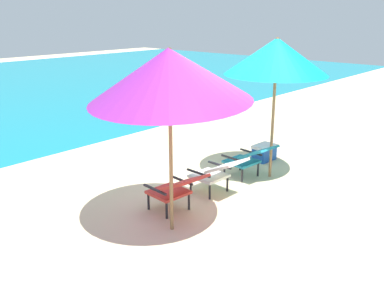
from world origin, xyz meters
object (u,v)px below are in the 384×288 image
Objects in this scene: lounge_chair_left at (176,188)px; lounge_chair_right at (249,157)px; cooler_box at (264,152)px; lounge_chair_center at (217,171)px; beach_umbrella_right at (276,56)px; beach_umbrella_left at (170,75)px.

lounge_chair_left is 1.00× the size of lounge_chair_right.
lounge_chair_right is at bearing -161.60° from cooler_box.
lounge_chair_center is 2.16m from beach_umbrella_right.
beach_umbrella_left is at bearing -169.09° from cooler_box.
lounge_chair_left is 1.78m from beach_umbrella_left.
lounge_chair_right is 1.79m from beach_umbrella_right.
beach_umbrella_right is at bearing -6.05° from lounge_chair_left.
beach_umbrella_left is 5.15× the size of cooler_box.
beach_umbrella_left reaches higher than lounge_chair_left.
beach_umbrella_left is at bearing -168.45° from lounge_chair_center.
beach_umbrella_right is (0.34, -0.23, 1.74)m from lounge_chair_right.
beach_umbrella_left is (-2.25, -0.29, 1.71)m from lounge_chair_right.
lounge_chair_left is at bearing 36.65° from beach_umbrella_left.
lounge_chair_left is at bearing 179.82° from lounge_chair_right.
beach_umbrella_left is at bearing -143.35° from lounge_chair_left.
lounge_chair_center is 1.83× the size of cooler_box.
lounge_chair_right is at bearing 7.29° from beach_umbrella_left.
beach_umbrella_left is 3.87m from cooler_box.
beach_umbrella_left is 2.59m from beach_umbrella_right.
lounge_chair_right is (1.85, -0.01, 0.00)m from lounge_chair_left.
beach_umbrella_left is at bearing -178.66° from beach_umbrella_right.
beach_umbrella_right reaches higher than lounge_chair_center.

